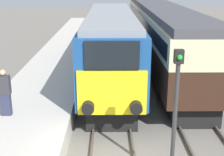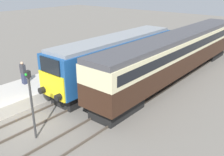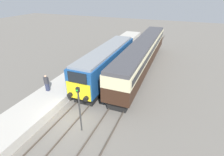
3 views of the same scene
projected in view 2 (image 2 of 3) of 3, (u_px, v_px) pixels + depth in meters
The scene contains 8 objects.
ground_plane at pixel (29, 123), 15.37m from camera, with size 120.00×120.00×0.00m, color slate.
platform_left at pixel (85, 71), 22.92m from camera, with size 3.50×50.00×0.84m.
rails_near_track at pixel (87, 95), 18.93m from camera, with size 1.51×60.00×0.14m.
rails_far_track at pixel (122, 109), 16.90m from camera, with size 1.50×60.00×0.14m.
locomotive at pixel (116, 58), 20.69m from camera, with size 2.70×13.68×3.98m.
passenger_carriage at pixel (179, 51), 21.78m from camera, with size 2.75×21.50×4.03m.
person_on_platform at pixel (23, 73), 18.72m from camera, with size 0.44×0.26×1.76m.
signal_post at pixel (31, 100), 13.03m from camera, with size 0.24×0.28×3.96m.
Camera 2 is at (12.46, -6.99, 8.11)m, focal length 40.00 mm.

